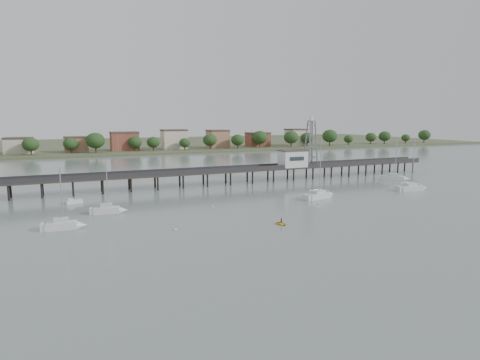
% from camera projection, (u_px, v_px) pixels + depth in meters
% --- Properties ---
extents(ground_plane, '(500.00, 500.00, 0.00)m').
position_uv_depth(ground_plane, '(351.00, 245.00, 60.78)').
color(ground_plane, slate).
rests_on(ground_plane, ground).
extents(pier, '(150.00, 5.00, 5.50)m').
position_uv_depth(pier, '(217.00, 172.00, 114.73)').
color(pier, '#2D2823').
rests_on(pier, ground).
extents(pier_building, '(8.40, 5.40, 5.30)m').
position_uv_depth(pier_building, '(293.00, 158.00, 123.99)').
color(pier_building, silver).
rests_on(pier_building, ground).
extents(lattice_tower, '(3.20, 3.20, 15.50)m').
position_uv_depth(lattice_tower, '(311.00, 144.00, 125.84)').
color(lattice_tower, slate).
rests_on(lattice_tower, ground).
extents(sailboat_c, '(9.36, 4.63, 14.79)m').
position_uv_depth(sailboat_c, '(322.00, 195.00, 96.67)').
color(sailboat_c, silver).
rests_on(sailboat_c, ground).
extents(sailboat_d, '(8.77, 3.48, 14.08)m').
position_uv_depth(sailboat_d, '(415.00, 188.00, 106.61)').
color(sailboat_d, silver).
rests_on(sailboat_d, ground).
extents(sailboat_a, '(6.91, 2.52, 11.34)m').
position_uv_depth(sailboat_a, '(67.00, 225.00, 69.38)').
color(sailboat_a, silver).
rests_on(sailboat_a, ground).
extents(sailboat_e, '(7.74, 6.40, 13.01)m').
position_uv_depth(sailboat_e, '(397.00, 178.00, 124.02)').
color(sailboat_e, silver).
rests_on(sailboat_e, ground).
extents(sailboat_b, '(6.88, 2.94, 11.17)m').
position_uv_depth(sailboat_b, '(111.00, 210.00, 80.89)').
color(sailboat_b, silver).
rests_on(sailboat_b, ground).
extents(white_tender, '(3.91, 2.62, 1.41)m').
position_uv_depth(white_tender, '(73.00, 202.00, 90.02)').
color(white_tender, silver).
rests_on(white_tender, ground).
extents(yellow_dinghy, '(1.80, 0.78, 2.44)m').
position_uv_depth(yellow_dinghy, '(281.00, 225.00, 72.31)').
color(yellow_dinghy, yellow).
rests_on(yellow_dinghy, ground).
extents(dinghy_occupant, '(0.57, 1.05, 0.24)m').
position_uv_depth(dinghy_occupant, '(281.00, 225.00, 72.31)').
color(dinghy_occupant, black).
rests_on(dinghy_occupant, ground).
extents(mooring_buoys, '(79.47, 21.87, 0.39)m').
position_uv_depth(mooring_buoys, '(261.00, 205.00, 87.79)').
color(mooring_buoys, beige).
rests_on(mooring_buoys, ground).
extents(far_shore, '(500.00, 170.00, 10.40)m').
position_uv_depth(far_shore, '(130.00, 144.00, 278.51)').
color(far_shore, '#475133').
rests_on(far_shore, ground).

